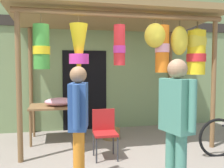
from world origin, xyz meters
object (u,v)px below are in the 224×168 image
Objects in this scene: folding_chair at (104,129)px; vendor_in_orange at (176,118)px; flower_heap_on_table at (61,102)px; wicker_basket_by_table at (111,134)px; display_table at (58,109)px; shopper_by_bananas at (79,117)px.

folding_chair is 1.75m from vendor_in_orange.
flower_heap_on_table is 1.32m from wicker_basket_by_table.
display_table is 3.16m from vendor_in_orange.
folding_chair is (0.80, -1.24, -0.18)m from display_table.
flower_heap_on_table is at bearing -49.12° from display_table.
folding_chair is 1.24m from shopper_by_bananas.
vendor_in_orange reaches higher than folding_chair.
shopper_by_bananas reaches higher than display_table.
flower_heap_on_table reaches higher than display_table.
wicker_basket_by_table is 2.41m from shopper_by_bananas.
flower_heap_on_table is 2.20m from shopper_by_bananas.
display_table is at bearing 115.62° from vendor_in_orange.
shopper_by_bananas is at bearing -83.32° from display_table.
flower_heap_on_table is 3.04m from vendor_in_orange.
folding_chair is 0.52× the size of shopper_by_bananas.
folding_chair is 1.18m from wicker_basket_by_table.
wicker_basket_by_table is (1.16, -0.19, -0.57)m from display_table.
vendor_in_orange is (1.29, -2.75, 0.15)m from flower_heap_on_table.
display_table reaches higher than wicker_basket_by_table.
vendor_in_orange reaches higher than flower_heap_on_table.
vendor_in_orange reaches higher than shopper_by_bananas.
folding_chair is at bearing -57.17° from display_table.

